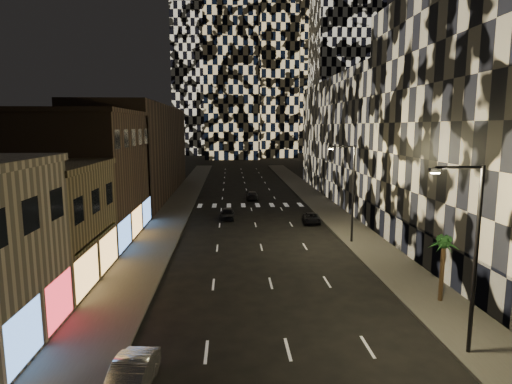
{
  "coord_description": "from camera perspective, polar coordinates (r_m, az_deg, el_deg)",
  "views": [
    {
      "loc": [
        -2.75,
        -8.49,
        10.87
      ],
      "look_at": [
        -0.84,
        23.1,
        6.0
      ],
      "focal_mm": 30.0,
      "sensor_mm": 36.0,
      "label": 1
    }
  ],
  "objects": [
    {
      "name": "midrise_base",
      "position": [
        37.45,
        20.49,
        -6.31
      ],
      "size": [
        0.6,
        25.0,
        3.0
      ],
      "primitive_type": "cube",
      "color": "#383838",
      "rests_on": "ground"
    },
    {
      "name": "car_dark_midlane",
      "position": [
        50.56,
        -3.83,
        -2.91
      ],
      "size": [
        1.68,
        3.98,
        1.34
      ],
      "primitive_type": "imported",
      "rotation": [
        0.0,
        0.0,
        -0.03
      ],
      "color": "black",
      "rests_on": "ground"
    },
    {
      "name": "car_dark_oncoming",
      "position": [
        64.18,
        -0.51,
        -0.44
      ],
      "size": [
        1.83,
        4.3,
        1.23
      ],
      "primitive_type": "imported",
      "rotation": [
        0.0,
        0.0,
        3.12
      ],
      "color": "black",
      "rests_on": "ground"
    },
    {
      "name": "streetlight_far",
      "position": [
        40.44,
        12.52,
        0.7
      ],
      "size": [
        2.55,
        0.25,
        9.0
      ],
      "color": "black",
      "rests_on": "sidewalk_right"
    },
    {
      "name": "curb_right",
      "position": [
        60.42,
        6.75,
        -1.6
      ],
      "size": [
        0.2,
        120.0,
        0.15
      ],
      "primitive_type": "cube",
      "color": "#4C4C47",
      "rests_on": "ground"
    },
    {
      "name": "retail_brown",
      "position": [
        44.61,
        -22.08,
        1.84
      ],
      "size": [
        10.0,
        15.0,
        12.0
      ],
      "primitive_type": "cube",
      "color": "#483628",
      "rests_on": "ground"
    },
    {
      "name": "tower_right_mid",
      "position": [
        153.45,
        11.89,
        23.34
      ],
      "size": [
        20.0,
        20.0,
        100.0
      ],
      "primitive_type": "cube",
      "color": "black",
      "rests_on": "ground"
    },
    {
      "name": "sidewalk_left",
      "position": [
        59.92,
        -10.36,
        -1.78
      ],
      "size": [
        4.0,
        120.0,
        0.15
      ],
      "primitive_type": "cube",
      "color": "#47443F",
      "rests_on": "ground"
    },
    {
      "name": "midrise_filler_right",
      "position": [
        69.35,
        15.81,
        6.88
      ],
      "size": [
        16.0,
        40.0,
        18.0
      ],
      "primitive_type": "cube",
      "color": "#232326",
      "rests_on": "ground"
    },
    {
      "name": "car_dark_rightlane",
      "position": [
        48.91,
        7.41,
        -3.51
      ],
      "size": [
        2.21,
        4.12,
        1.1
      ],
      "primitive_type": "imported",
      "rotation": [
        0.0,
        0.0,
        -0.1
      ],
      "color": "black",
      "rests_on": "ground"
    },
    {
      "name": "curb_left",
      "position": [
        59.7,
        -8.35,
        -1.76
      ],
      "size": [
        0.2,
        120.0,
        0.15
      ],
      "primitive_type": "cube",
      "color": "#4C4C47",
      "rests_on": "ground"
    },
    {
      "name": "sidewalk_right",
      "position": [
        60.83,
        8.7,
        -1.58
      ],
      "size": [
        4.0,
        120.0,
        0.15
      ],
      "primitive_type": "cube",
      "color": "#47443F",
      "rests_on": "ground"
    },
    {
      "name": "car_silver_parked",
      "position": [
        19.64,
        -16.48,
        -22.82
      ],
      "size": [
        1.86,
        4.37,
        1.4
      ],
      "primitive_type": "imported",
      "rotation": [
        0.0,
        0.0,
        -0.09
      ],
      "color": "#A8A8AE",
      "rests_on": "ground"
    },
    {
      "name": "tower_center_low",
      "position": [
        152.94,
        -3.33,
        22.59
      ],
      "size": [
        18.0,
        18.0,
        95.0
      ],
      "primitive_type": "cube",
      "color": "black",
      "rests_on": "ground"
    },
    {
      "name": "retail_tan",
      "position": [
        33.46,
        -28.65,
        -4.19
      ],
      "size": [
        10.0,
        10.0,
        8.0
      ],
      "primitive_type": "cube",
      "color": "#726344",
      "rests_on": "ground"
    },
    {
      "name": "palm_tree",
      "position": [
        28.7,
        23.73,
        -6.76
      ],
      "size": [
        2.11,
        2.07,
        4.14
      ],
      "color": "#47331E",
      "rests_on": "sidewalk_right"
    },
    {
      "name": "streetlight_near",
      "position": [
        22.26,
        26.79,
        -6.56
      ],
      "size": [
        2.55,
        0.25,
        9.0
      ],
      "color": "black",
      "rests_on": "sidewalk_right"
    },
    {
      "name": "retail_filler_left",
      "position": [
        70.06,
        -15.26,
        5.28
      ],
      "size": [
        10.0,
        40.0,
        14.0
      ],
      "primitive_type": "cube",
      "color": "#483628",
      "rests_on": "ground"
    }
  ]
}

